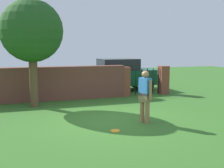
% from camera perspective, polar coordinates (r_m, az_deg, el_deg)
% --- Properties ---
extents(ground_plane, '(40.00, 40.00, 0.00)m').
position_cam_1_polar(ground_plane, '(8.87, -0.61, -7.45)').
color(ground_plane, '#336623').
extents(brick_wall, '(6.84, 0.50, 1.48)m').
position_cam_1_polar(brick_wall, '(12.14, -13.01, 0.05)').
color(brick_wall, brown).
rests_on(brick_wall, ground).
extents(tree, '(2.41, 2.41, 4.16)m').
position_cam_1_polar(tree, '(10.96, -16.58, 10.55)').
color(tree, brown).
rests_on(tree, ground).
extents(person, '(0.33, 0.51, 1.62)m').
position_cam_1_polar(person, '(8.36, 6.98, -2.14)').
color(person, '#9E704C').
rests_on(person, ground).
extents(fence_gate, '(2.54, 0.44, 1.40)m').
position_cam_1_polar(fence_gate, '(13.37, 6.86, 0.70)').
color(fence_gate, brown).
rests_on(fence_gate, ground).
extents(car, '(4.24, 2.00, 1.72)m').
position_cam_1_polar(car, '(14.63, 1.27, 2.00)').
color(car, '#0C4C2D').
rests_on(car, ground).
extents(frisbee_orange, '(0.27, 0.27, 0.02)m').
position_cam_1_polar(frisbee_orange, '(7.66, 0.68, -9.84)').
color(frisbee_orange, orange).
rests_on(frisbee_orange, ground).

